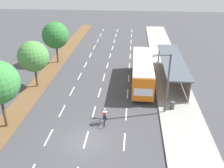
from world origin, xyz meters
TOP-DOWN VIEW (x-y plane):
  - ground_plane at (0.00, 0.00)m, footprint 140.00×140.00m
  - median_strip at (-8.30, 20.00)m, footprint 2.60×52.00m
  - sidewalk_right at (9.25, 20.00)m, footprint 4.50×52.00m
  - lane_divider_left at (-3.50, 18.63)m, footprint 0.14×48.27m
  - lane_divider_center at (0.00, 18.63)m, footprint 0.14×48.27m
  - lane_divider_right at (3.50, 18.63)m, footprint 0.14×48.27m
  - bus_shelter at (9.53, 13.88)m, footprint 2.90×13.55m
  - bus at (5.25, 12.47)m, footprint 2.54×11.29m
  - cyclist at (1.43, 2.97)m, footprint 0.46×1.82m
  - median_tree_second at (-8.24, 10.26)m, footprint 3.82×3.82m
  - median_tree_third at (-8.07, 18.98)m, footprint 4.08×4.08m
  - streetlight at (7.42, 5.48)m, footprint 1.91×0.24m
  - trash_bin at (8.45, 6.15)m, footprint 0.52×0.52m

SIDE VIEW (x-z plane):
  - ground_plane at x=0.00m, z-range 0.00..0.00m
  - lane_divider_left at x=-3.50m, z-range 0.00..0.01m
  - lane_divider_center at x=0.00m, z-range 0.00..0.01m
  - lane_divider_right at x=3.50m, z-range 0.00..0.01m
  - median_strip at x=-8.30m, z-range 0.00..0.12m
  - sidewalk_right at x=9.25m, z-range 0.00..0.15m
  - trash_bin at x=8.45m, z-range 0.15..1.00m
  - cyclist at x=1.43m, z-range -0.06..1.65m
  - bus_shelter at x=9.53m, z-range 0.43..3.29m
  - bus at x=5.25m, z-range 0.38..3.75m
  - streetlight at x=7.42m, z-range 0.64..7.14m
  - median_tree_second at x=-8.24m, z-range 1.19..7.18m
  - median_tree_third at x=-8.07m, z-range 1.30..7.77m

